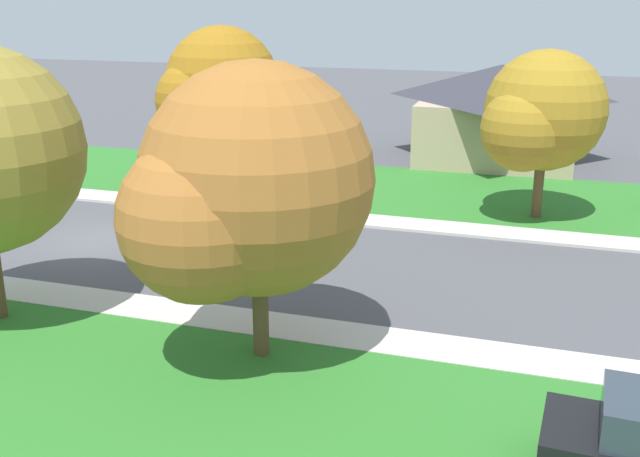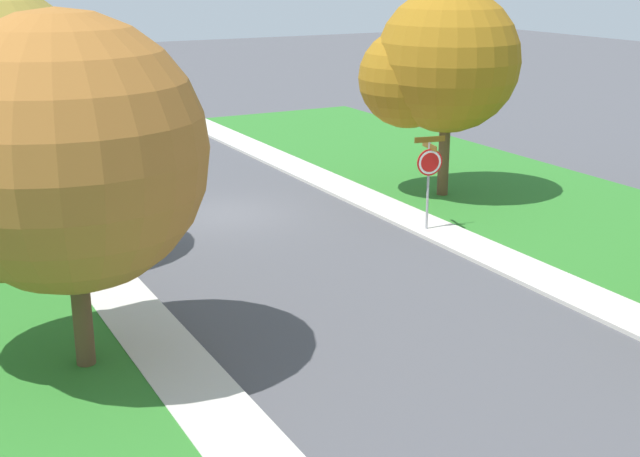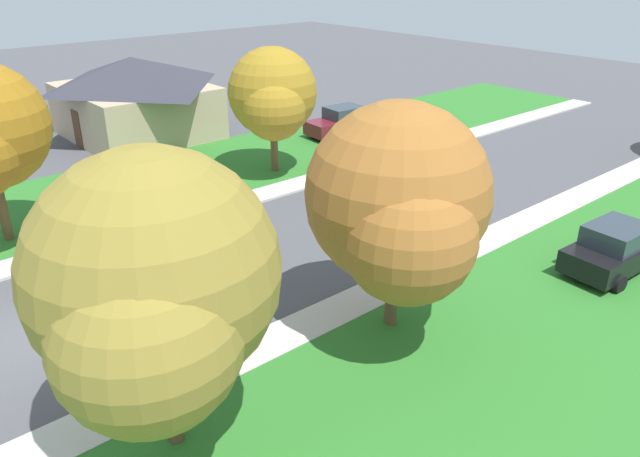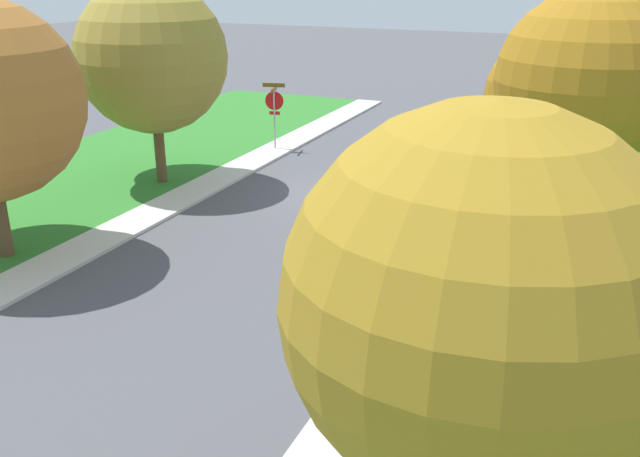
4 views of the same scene
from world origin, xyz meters
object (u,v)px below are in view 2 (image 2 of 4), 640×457
object	(u,v)px
stop_sign_near_corner	(31,144)
stop_sign_far_corner	(429,168)
tree_sidewalk_far	(438,65)
tree_sidewalk_near	(50,162)

from	to	relation	value
stop_sign_near_corner	stop_sign_far_corner	world-z (taller)	same
tree_sidewalk_far	stop_sign_far_corner	bearing A→B (deg)	52.22
tree_sidewalk_near	tree_sidewalk_far	xyz separation A→B (m)	(-13.37, -6.94, 0.31)
stop_sign_far_corner	tree_sidewalk_near	size ratio (longest dim) A/B	0.42
tree_sidewalk_near	tree_sidewalk_far	world-z (taller)	tree_sidewalk_far
tree_sidewalk_near	tree_sidewalk_far	bearing A→B (deg)	-152.57
stop_sign_near_corner	tree_sidewalk_near	world-z (taller)	tree_sidewalk_near
stop_sign_far_corner	tree_sidewalk_far	distance (m)	4.65
stop_sign_far_corner	stop_sign_near_corner	bearing A→B (deg)	-43.70
stop_sign_near_corner	tree_sidewalk_near	distance (m)	12.88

